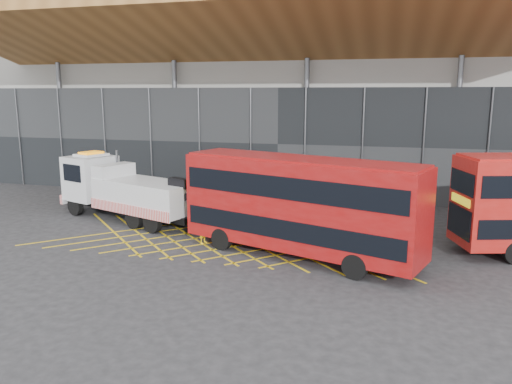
# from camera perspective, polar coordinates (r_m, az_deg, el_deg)

# --- Properties ---
(ground_plane) EXTENTS (120.00, 120.00, 0.00)m
(ground_plane) POSITION_cam_1_polar(r_m,az_deg,el_deg) (26.87, -7.05, -5.31)
(ground_plane) COLOR #242426
(road_markings) EXTENTS (19.96, 7.16, 0.01)m
(road_markings) POSITION_cam_1_polar(r_m,az_deg,el_deg) (26.33, -3.81, -5.58)
(road_markings) COLOR gold
(road_markings) RESTS_ON ground_plane
(construction_building) EXTENTS (55.00, 23.97, 18.00)m
(construction_building) POSITION_cam_1_polar(r_m,az_deg,el_deg) (42.98, 4.56, 13.03)
(construction_building) COLOR #999994
(construction_building) RESTS_ON ground_plane
(recovery_truck) EXTENTS (11.35, 6.04, 4.03)m
(recovery_truck) POSITION_cam_1_polar(r_m,az_deg,el_deg) (31.32, -14.90, 0.28)
(recovery_truck) COLOR black
(recovery_truck) RESTS_ON ground_plane
(bus_towed) EXTENTS (11.78, 6.38, 4.71)m
(bus_towed) POSITION_cam_1_polar(r_m,az_deg,el_deg) (23.20, 4.94, -1.24)
(bus_towed) COLOR maroon
(bus_towed) RESTS_ON ground_plane
(worker) EXTENTS (0.50, 0.67, 1.69)m
(worker) POSITION_cam_1_polar(r_m,az_deg,el_deg) (25.78, -6.04, -4.04)
(worker) COLOR yellow
(worker) RESTS_ON ground_plane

